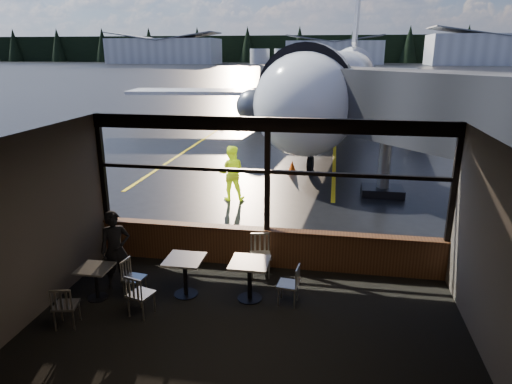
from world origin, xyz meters
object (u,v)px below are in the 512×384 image
(cafe_table_mid, at_px, (185,277))
(cafe_table_left, at_px, (96,283))
(chair_mid_w, at_px, (134,279))
(chair_near_e, at_px, (288,285))
(chair_left_s, at_px, (66,306))
(jet_bridge, at_px, (402,134))
(cone_nose, at_px, (292,167))
(ground_crew, at_px, (231,173))
(chair_near_n, at_px, (260,256))
(airliner, at_px, (341,41))
(passenger, at_px, (116,250))
(cone_wing, at_px, (223,124))
(chair_mid_s, at_px, (141,294))
(cafe_table_near, at_px, (250,281))

(cafe_table_mid, height_order, cafe_table_left, cafe_table_mid)
(cafe_table_mid, distance_m, chair_mid_w, 1.04)
(chair_near_e, bearing_deg, chair_left_s, 116.89)
(jet_bridge, height_order, chair_left_s, jet_bridge)
(jet_bridge, distance_m, cone_nose, 5.28)
(ground_crew, bearing_deg, chair_left_s, 71.47)
(jet_bridge, xyz_separation_m, chair_near_n, (-3.67, -6.02, -1.81))
(chair_near_e, bearing_deg, ground_crew, 28.37)
(cafe_table_left, height_order, ground_crew, ground_crew)
(jet_bridge, relative_size, chair_left_s, 12.30)
(airliner, distance_m, passenger, 23.53)
(chair_left_s, bearing_deg, airliner, 66.24)
(chair_near_e, bearing_deg, jet_bridge, -16.12)
(cone_nose, bearing_deg, cone_wing, 117.02)
(chair_mid_s, bearing_deg, cafe_table_mid, 71.71)
(jet_bridge, bearing_deg, chair_mid_w, -129.43)
(chair_near_e, bearing_deg, cafe_table_mid, 96.73)
(cafe_table_near, bearing_deg, chair_near_n, 87.39)
(chair_near_n, bearing_deg, cafe_table_mid, 26.43)
(chair_left_s, distance_m, cone_nose, 12.02)
(jet_bridge, xyz_separation_m, chair_left_s, (-6.84, -8.58, -1.87))
(cafe_table_left, relative_size, chair_near_n, 0.73)
(chair_mid_w, bearing_deg, chair_left_s, -24.51)
(cone_nose, bearing_deg, chair_near_n, -89.08)
(cone_wing, bearing_deg, cafe_table_mid, -78.30)
(chair_near_e, bearing_deg, cafe_table_near, 93.37)
(cone_nose, bearing_deg, passenger, -105.49)
(chair_near_n, xyz_separation_m, chair_left_s, (-3.17, -2.56, -0.05))
(chair_near_e, relative_size, cone_wing, 1.77)
(chair_near_n, xyz_separation_m, chair_mid_w, (-2.39, -1.35, -0.07))
(airliner, height_order, cafe_table_mid, airliner)
(chair_near_e, distance_m, chair_near_n, 1.32)
(chair_left_s, distance_m, ground_crew, 8.02)
(airliner, distance_m, chair_near_e, 23.29)
(chair_near_e, bearing_deg, cafe_table_left, 103.04)
(passenger, height_order, ground_crew, ground_crew)
(chair_near_e, distance_m, cone_nose, 10.20)
(ground_crew, bearing_deg, cafe_table_near, 96.71)
(ground_crew, bearing_deg, chair_mid_s, 79.96)
(cone_wing, bearing_deg, chair_mid_s, -80.22)
(cafe_table_near, relative_size, chair_near_e, 1.00)
(jet_bridge, relative_size, chair_mid_s, 11.99)
(chair_mid_w, bearing_deg, cafe_table_near, 105.60)
(cafe_table_near, bearing_deg, cone_wing, 105.16)
(cafe_table_mid, relative_size, chair_near_e, 0.98)
(airliner, height_order, chair_mid_s, airliner)
(jet_bridge, distance_m, cone_wing, 17.11)
(cafe_table_mid, bearing_deg, chair_left_s, -140.79)
(cafe_table_near, bearing_deg, chair_left_s, -154.18)
(chair_left_s, xyz_separation_m, passenger, (0.23, 1.57, 0.42))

